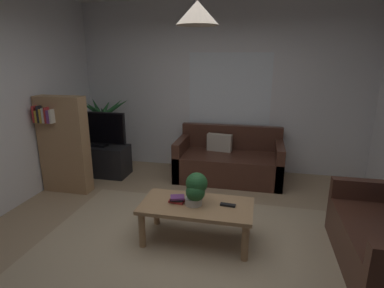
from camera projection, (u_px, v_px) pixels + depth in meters
The scene contains 16 objects.
floor at pixel (186, 249), 3.23m from camera, with size 4.83×4.98×0.02m, color #9E8466.
rug at pixel (181, 260), 3.04m from camera, with size 3.14×2.74×0.01m, color tan.
wall_back at pixel (220, 88), 5.21m from camera, with size 4.95×0.06×2.81m, color silver.
window_pane at pixel (229, 89), 5.15m from camera, with size 1.36×0.01×1.17m, color white.
couch_under_window at pixel (229, 162), 5.00m from camera, with size 1.66×0.82×0.82m.
coffee_table at pixel (196, 210), 3.28m from camera, with size 1.18×0.59×0.43m.
book_on_table_0 at pixel (177, 201), 3.30m from camera, with size 0.16×0.09×0.03m, color #B22D2D.
book_on_table_1 at pixel (177, 199), 3.29m from camera, with size 0.13×0.10×0.02m, color black.
book_on_table_2 at pixel (177, 197), 3.28m from camera, with size 0.15×0.11×0.02m, color #72387F.
remote_on_table_0 at pixel (228, 205), 3.22m from camera, with size 0.05×0.16×0.02m, color black.
potted_plant_on_table at pixel (196, 188), 3.21m from camera, with size 0.23×0.25×0.34m.
tv_stand at pixel (102, 160), 5.18m from camera, with size 0.90×0.44×0.50m, color black.
tv at pixel (98, 129), 5.01m from camera, with size 0.92×0.16×0.57m.
potted_palm_corner at pixel (104, 132), 5.50m from camera, with size 0.89×0.91×1.26m.
bookshelf_corner at pixel (64, 144), 4.44m from camera, with size 0.70×0.31×1.40m.
pendant_lamp at pixel (197, 13), 2.74m from camera, with size 0.39×0.39×0.61m.
Camera 1 is at (0.66, -2.73, 1.94)m, focal length 29.03 mm.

